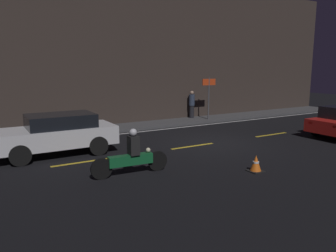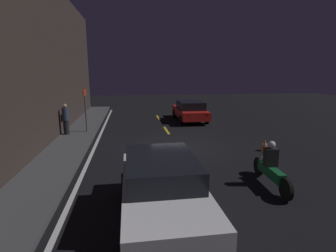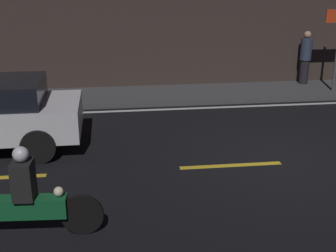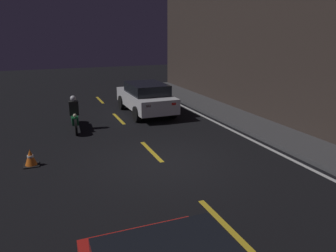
# 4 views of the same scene
# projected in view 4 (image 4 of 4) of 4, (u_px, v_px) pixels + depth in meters

# --- Properties ---
(ground_plane) EXTENTS (56.00, 56.00, 0.00)m
(ground_plane) POSITION_uv_depth(u_px,v_px,m) (162.00, 162.00, 9.81)
(ground_plane) COLOR black
(raised_curb) EXTENTS (28.00, 1.77, 0.15)m
(raised_curb) POSITION_uv_depth(u_px,v_px,m) (292.00, 140.00, 11.54)
(raised_curb) COLOR #424244
(raised_curb) RESTS_ON ground
(building_front) EXTENTS (28.00, 0.30, 7.90)m
(building_front) POSITION_uv_depth(u_px,v_px,m) (329.00, 26.00, 10.83)
(building_front) COLOR #382D28
(building_front) RESTS_ON ground
(lane_dash_a) EXTENTS (2.00, 0.14, 0.01)m
(lane_dash_a) POSITION_uv_depth(u_px,v_px,m) (100.00, 100.00, 18.72)
(lane_dash_a) COLOR gold
(lane_dash_a) RESTS_ON ground
(lane_dash_b) EXTENTS (2.00, 0.14, 0.01)m
(lane_dash_b) POSITION_uv_depth(u_px,v_px,m) (119.00, 119.00, 14.71)
(lane_dash_b) COLOR gold
(lane_dash_b) RESTS_ON ground
(lane_dash_c) EXTENTS (2.00, 0.14, 0.01)m
(lane_dash_c) POSITION_uv_depth(u_px,v_px,m) (151.00, 151.00, 10.70)
(lane_dash_c) COLOR gold
(lane_dash_c) RESTS_ON ground
(lane_dash_d) EXTENTS (2.00, 0.14, 0.01)m
(lane_dash_d) POSITION_uv_depth(u_px,v_px,m) (223.00, 223.00, 6.69)
(lane_dash_d) COLOR gold
(lane_dash_d) RESTS_ON ground
(lane_solid_kerb) EXTENTS (25.20, 0.14, 0.01)m
(lane_solid_kerb) POSITION_uv_depth(u_px,v_px,m) (265.00, 146.00, 11.15)
(lane_solid_kerb) COLOR silver
(lane_solid_kerb) RESTS_ON ground
(sedan_white) EXTENTS (4.20, 1.90, 1.47)m
(sedan_white) POSITION_uv_depth(u_px,v_px,m) (146.00, 97.00, 15.40)
(sedan_white) COLOR silver
(sedan_white) RESTS_ON ground
(motorcycle) EXTENTS (2.36, 0.38, 1.38)m
(motorcycle) POSITION_uv_depth(u_px,v_px,m) (74.00, 115.00, 13.03)
(motorcycle) COLOR black
(motorcycle) RESTS_ON ground
(traffic_cone_near) EXTENTS (0.44, 0.44, 0.51)m
(traffic_cone_near) POSITION_uv_depth(u_px,v_px,m) (31.00, 158.00, 9.50)
(traffic_cone_near) COLOR black
(traffic_cone_near) RESTS_ON ground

